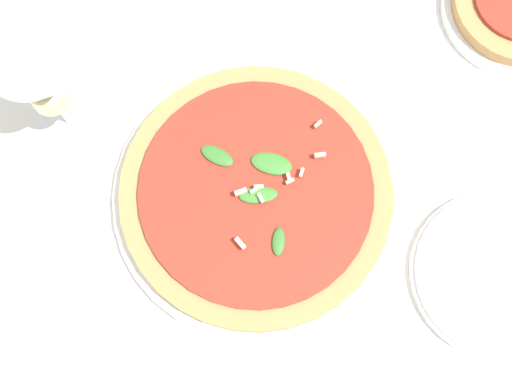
# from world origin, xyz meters

# --- Properties ---
(ground_plane) EXTENTS (6.00, 6.00, 0.00)m
(ground_plane) POSITION_xyz_m (0.00, 0.00, 0.00)
(ground_plane) COLOR silver
(pizza_arugula_main) EXTENTS (0.32, 0.32, 0.05)m
(pizza_arugula_main) POSITION_xyz_m (0.01, 0.04, 0.02)
(pizza_arugula_main) COLOR white
(pizza_arugula_main) RESTS_ON ground_plane
(wine_glass) EXTENTS (0.08, 0.08, 0.16)m
(wine_glass) POSITION_xyz_m (-0.22, -0.00, 0.11)
(wine_glass) COLOR white
(wine_glass) RESTS_ON ground_plane
(side_plate_white) EXTENTS (0.18, 0.18, 0.02)m
(side_plate_white) POSITION_xyz_m (0.28, 0.10, 0.01)
(side_plate_white) COLOR white
(side_plate_white) RESTS_ON ground_plane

